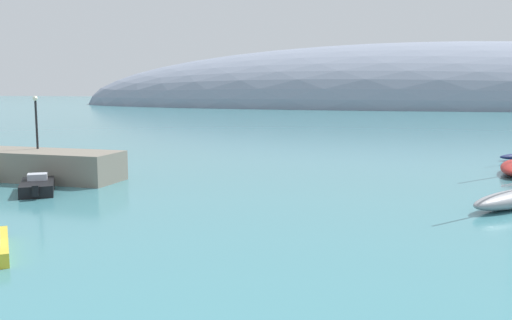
# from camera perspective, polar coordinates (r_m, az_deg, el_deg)

# --- Properties ---
(breakwater_rocks) EXTENTS (18.48, 5.69, 2.07)m
(breakwater_rocks) POSITION_cam_1_polar(r_m,az_deg,el_deg) (45.42, -23.90, -0.31)
(breakwater_rocks) COLOR gray
(breakwater_rocks) RESTS_ON ground
(distant_ridge) EXTENTS (240.52, 76.73, 39.82)m
(distant_ridge) POSITION_cam_1_polar(r_m,az_deg,el_deg) (191.35, 18.28, 5.12)
(distant_ridge) COLOR gray
(distant_ridge) RESTS_ON ground
(motorboat_black_alongside_breakwater) EXTENTS (3.69, 4.54, 1.12)m
(motorboat_black_alongside_breakwater) POSITION_cam_1_polar(r_m,az_deg,el_deg) (38.25, -20.92, -2.47)
(motorboat_black_alongside_breakwater) COLOR black
(motorboat_black_alongside_breakwater) RESTS_ON water
(harbor_lamp_post) EXTENTS (0.36, 0.36, 3.83)m
(harbor_lamp_post) POSITION_cam_1_polar(r_m,az_deg,el_deg) (44.43, -21.03, 4.12)
(harbor_lamp_post) COLOR black
(harbor_lamp_post) RESTS_ON breakwater_rocks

